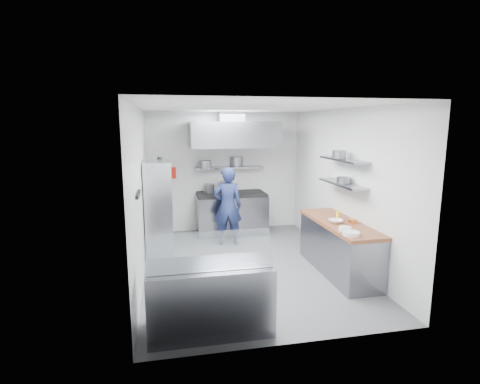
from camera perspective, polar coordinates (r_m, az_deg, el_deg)
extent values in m
plane|color=#4D4D4F|center=(6.90, 1.01, -11.15)|extent=(5.00, 5.00, 0.00)
plane|color=silver|center=(6.43, 1.09, 12.75)|extent=(5.00, 5.00, 0.00)
cube|color=white|center=(8.95, -2.43, 3.07)|extent=(3.60, 2.80, 0.02)
cube|color=white|center=(4.18, 8.56, -5.43)|extent=(3.60, 2.80, 0.02)
cube|color=white|center=(6.38, -14.92, -0.19)|extent=(2.80, 5.00, 0.02)
cube|color=white|center=(7.13, 15.32, 0.86)|extent=(2.80, 5.00, 0.02)
cube|color=gray|center=(8.75, -1.32, -3.41)|extent=(1.60, 0.80, 0.90)
cube|color=black|center=(8.65, -1.33, -0.32)|extent=(1.57, 0.78, 0.06)
cylinder|color=slate|center=(8.70, -4.76, 0.57)|extent=(0.25, 0.25, 0.20)
cylinder|color=slate|center=(8.74, -2.11, 0.78)|extent=(0.32, 0.32, 0.24)
cube|color=gray|center=(8.80, -1.63, 3.74)|extent=(1.60, 0.30, 0.04)
cylinder|color=slate|center=(8.48, -5.37, 4.19)|extent=(0.29, 0.29, 0.18)
cylinder|color=slate|center=(8.98, -0.57, 4.71)|extent=(0.33, 0.33, 0.22)
cube|color=gray|center=(8.34, -1.16, 8.75)|extent=(1.90, 1.15, 0.55)
cube|color=slate|center=(8.56, -1.44, 11.34)|extent=(0.55, 0.55, 0.24)
cube|color=red|center=(8.78, -10.46, 2.90)|extent=(0.22, 0.10, 0.26)
imported|color=#1A244E|center=(7.86, -1.90, -2.18)|extent=(0.65, 0.46, 1.65)
cube|color=silver|center=(7.32, -12.26, -2.57)|extent=(0.50, 0.90, 1.85)
cube|color=white|center=(7.44, -12.22, -3.34)|extent=(0.16, 0.20, 0.18)
cube|color=yellow|center=(7.87, -12.32, 1.11)|extent=(0.15, 0.20, 0.18)
cylinder|color=black|center=(7.57, -12.11, 4.58)|extent=(0.10, 0.10, 0.18)
cube|color=black|center=(5.47, -15.25, -0.32)|extent=(0.04, 0.55, 0.05)
cube|color=gray|center=(6.70, 14.77, -8.36)|extent=(0.62, 2.00, 0.84)
cube|color=brown|center=(6.57, 14.95, -4.64)|extent=(0.65, 2.04, 0.06)
cylinder|color=white|center=(5.80, 16.59, -6.09)|extent=(0.25, 0.25, 0.06)
cylinder|color=white|center=(6.03, 15.71, -5.43)|extent=(0.20, 0.20, 0.06)
cylinder|color=#CF7E3A|center=(6.54, 16.84, -4.27)|extent=(0.15, 0.15, 0.06)
cylinder|color=yellow|center=(6.60, 14.64, -3.48)|extent=(0.05, 0.05, 0.18)
imported|color=white|center=(6.46, 14.38, -4.33)|extent=(0.27, 0.27, 0.06)
cube|color=gray|center=(6.78, 15.28, 1.24)|extent=(0.30, 1.30, 0.04)
cube|color=gray|center=(6.73, 15.45, 4.78)|extent=(0.30, 1.30, 0.04)
cylinder|color=slate|center=(6.73, 15.51, 1.77)|extent=(0.24, 0.24, 0.10)
cylinder|color=slate|center=(6.73, 14.86, 5.58)|extent=(0.23, 0.23, 0.14)
cube|color=gray|center=(4.78, -4.64, -15.76)|extent=(1.50, 0.70, 0.85)
cube|color=silver|center=(4.43, -4.57, -8.91)|extent=(1.47, 0.19, 0.42)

